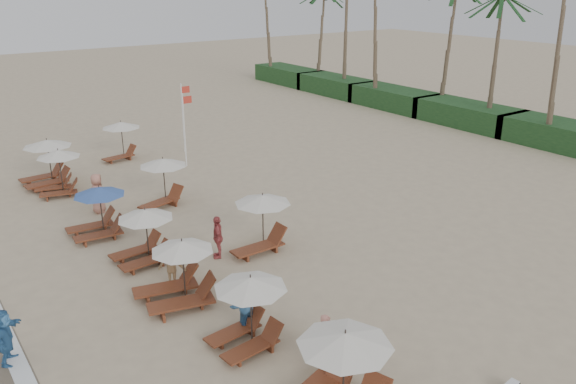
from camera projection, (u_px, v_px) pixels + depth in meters
ground at (397, 299)px, 19.51m from camera, size 160.00×160.00×0.00m
shrub_hedge at (468, 115)px, 42.29m from camera, size 3.20×53.00×1.60m
lounger_station_0 at (335, 376)px, 14.11m from camera, size 2.87×2.64×2.16m
lounger_station_1 at (245, 311)px, 16.66m from camera, size 2.41×2.16×2.18m
lounger_station_2 at (175, 276)px, 19.02m from camera, size 2.70×2.50×2.14m
lounger_station_3 at (141, 237)px, 21.74m from camera, size 2.46×2.11×2.07m
lounger_station_4 at (96, 213)px, 23.97m from camera, size 2.53×2.12×2.11m
lounger_station_5 at (57, 172)px, 28.57m from camera, size 2.40×2.10×2.26m
lounger_station_6 at (45, 163)px, 29.91m from camera, size 2.81×2.44×2.38m
inland_station_0 at (260, 221)px, 22.54m from camera, size 2.82×2.24×2.22m
inland_station_1 at (161, 179)px, 27.10m from camera, size 2.78×2.24×2.22m
inland_station_2 at (120, 136)px, 34.06m from camera, size 2.64×2.24×2.22m
beachgoer_near at (326, 342)px, 15.79m from camera, size 0.65×0.47×1.65m
beachgoer_mid_a at (242, 304)px, 17.49m from camera, size 1.00×0.86×1.80m
beachgoer_mid_b at (172, 264)px, 20.13m from camera, size 1.16×1.17×1.62m
beachgoer_far_a at (218, 237)px, 22.15m from camera, size 0.82×1.08×1.70m
beachgoer_far_b at (98, 193)px, 26.44m from camera, size 0.79×1.02×1.86m
waterline_walker at (5, 337)px, 16.00m from camera, size 1.16×1.60×1.67m
flag_pole_near at (185, 126)px, 32.53m from camera, size 0.59×0.08×4.21m
flag_pole_far at (183, 114)px, 35.32m from camera, size 0.60×0.08×4.24m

